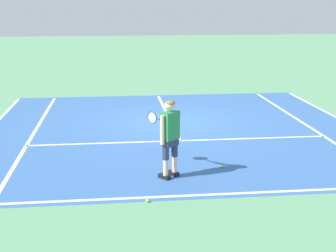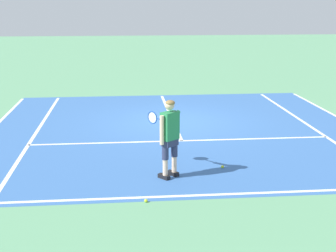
% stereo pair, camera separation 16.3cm
% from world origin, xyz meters
% --- Properties ---
extents(ground_plane, '(80.00, 80.00, 0.00)m').
position_xyz_m(ground_plane, '(0.00, 0.00, 0.00)').
color(ground_plane, '#609E70').
extents(court_inner_surface, '(10.98, 10.61, 0.00)m').
position_xyz_m(court_inner_surface, '(0.00, -0.84, 0.00)').
color(court_inner_surface, '#3866A8').
rests_on(court_inner_surface, ground).
extents(line_baseline, '(10.98, 0.10, 0.01)m').
position_xyz_m(line_baseline, '(0.00, -5.95, 0.00)').
color(line_baseline, white).
rests_on(line_baseline, ground).
extents(line_service, '(8.23, 0.10, 0.01)m').
position_xyz_m(line_service, '(0.00, -2.14, 0.00)').
color(line_service, white).
rests_on(line_service, ground).
extents(line_centre_service, '(0.10, 6.40, 0.01)m').
position_xyz_m(line_centre_service, '(0.00, 1.06, 0.00)').
color(line_centre_service, white).
rests_on(line_centre_service, ground).
extents(line_singles_left, '(0.10, 10.21, 0.01)m').
position_xyz_m(line_singles_left, '(-4.12, -0.84, 0.00)').
color(line_singles_left, white).
rests_on(line_singles_left, ground).
extents(line_singles_right, '(0.10, 10.21, 0.01)m').
position_xyz_m(line_singles_right, '(4.12, -0.84, 0.00)').
color(line_singles_right, white).
rests_on(line_singles_right, ground).
extents(tennis_player, '(0.68, 1.19, 1.71)m').
position_xyz_m(tennis_player, '(-0.62, -4.87, 0.99)').
color(tennis_player, black).
rests_on(tennis_player, ground).
extents(tennis_ball_near_feet, '(0.07, 0.07, 0.07)m').
position_xyz_m(tennis_ball_near_feet, '(0.66, -4.42, 0.03)').
color(tennis_ball_near_feet, '#CCE02D').
rests_on(tennis_ball_near_feet, ground).
extents(tennis_ball_by_baseline, '(0.07, 0.07, 0.07)m').
position_xyz_m(tennis_ball_by_baseline, '(-1.19, -6.18, 0.03)').
color(tennis_ball_by_baseline, '#CCE02D').
rests_on(tennis_ball_by_baseline, ground).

